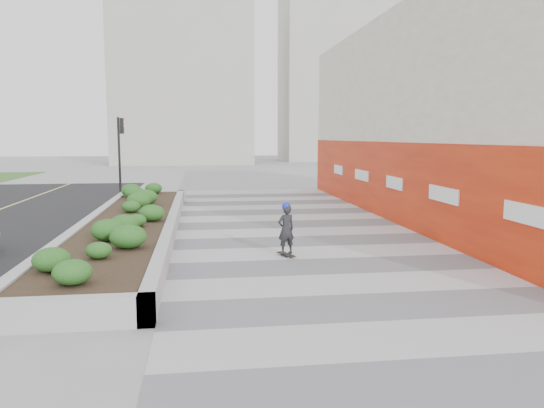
{
  "coord_description": "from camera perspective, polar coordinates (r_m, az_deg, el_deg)",
  "views": [
    {
      "loc": [
        -3.22,
        -10.76,
        3.2
      ],
      "look_at": [
        -0.97,
        5.6,
        1.1
      ],
      "focal_mm": 35.0,
      "sensor_mm": 36.0,
      "label": 1
    }
  ],
  "objects": [
    {
      "name": "ground",
      "position": [
        11.68,
        8.57,
        -8.75
      ],
      "size": [
        160.0,
        160.0,
        0.0
      ],
      "primitive_type": "plane",
      "color": "gray",
      "rests_on": "ground"
    },
    {
      "name": "walkway",
      "position": [
        14.49,
        5.22,
        -5.53
      ],
      "size": [
        8.0,
        36.0,
        0.01
      ],
      "primitive_type": "cube",
      "color": "#A8A8AD",
      "rests_on": "ground"
    },
    {
      "name": "building",
      "position": [
        22.23,
        19.72,
        8.83
      ],
      "size": [
        6.04,
        24.08,
        8.0
      ],
      "color": "beige",
      "rests_on": "ground"
    },
    {
      "name": "planter",
      "position": [
        18.12,
        -14.98,
        -1.83
      ],
      "size": [
        3.0,
        18.0,
        0.9
      ],
      "color": "#9E9EA0",
      "rests_on": "ground"
    },
    {
      "name": "traffic_signal_near",
      "position": [
        28.55,
        -16.0,
        6.09
      ],
      "size": [
        0.33,
        0.28,
        4.2
      ],
      "color": "black",
      "rests_on": "ground"
    },
    {
      "name": "distant_bldg_north_l",
      "position": [
        66.13,
        -9.58,
        13.06
      ],
      "size": [
        16.0,
        12.0,
        20.0
      ],
      "primitive_type": "cube",
      "color": "#ADAAA3",
      "rests_on": "ground"
    },
    {
      "name": "distant_bldg_north_r",
      "position": [
        73.59,
        6.77,
        14.08
      ],
      "size": [
        14.0,
        10.0,
        24.0
      ],
      "primitive_type": "cube",
      "color": "#ADAAA3",
      "rests_on": "ground"
    },
    {
      "name": "manhole_cover",
      "position": [
        14.61,
        7.14,
        -5.45
      ],
      "size": [
        0.44,
        0.44,
        0.01
      ],
      "primitive_type": "cylinder",
      "color": "#595654",
      "rests_on": "ground"
    },
    {
      "name": "skateboarder",
      "position": [
        14.17,
        1.52,
        -2.71
      ],
      "size": [
        0.57,
        0.74,
        1.48
      ],
      "rotation": [
        0.0,
        0.0,
        0.37
      ],
      "color": "beige",
      "rests_on": "ground"
    }
  ]
}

